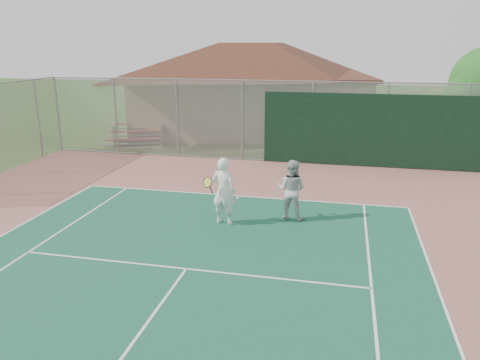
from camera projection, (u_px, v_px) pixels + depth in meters
name	position (u px, v px, depth m)	size (l,w,h in m)	color
back_fence	(314.00, 126.00, 19.73)	(20.08, 0.11, 3.53)	gray
clubhouse	(253.00, 78.00, 27.30)	(14.98, 10.99, 6.00)	tan
bleachers	(137.00, 133.00, 24.16)	(3.26, 2.51, 1.02)	#B7322A
player_white_front	(224.00, 192.00, 13.19)	(0.98, 0.78, 1.94)	white
player_grey_back	(292.00, 190.00, 13.61)	(0.98, 0.84, 1.77)	#B4B6BA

